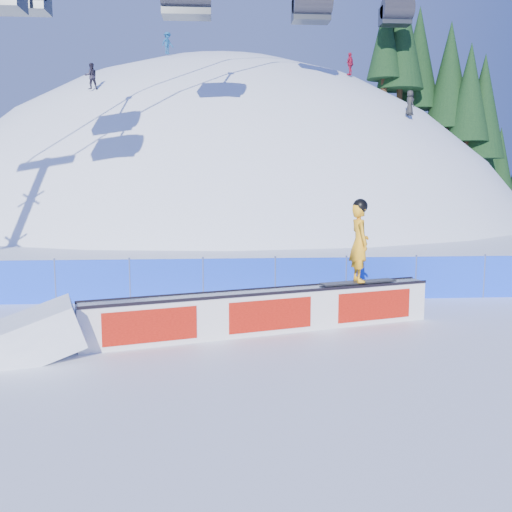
{
  "coord_description": "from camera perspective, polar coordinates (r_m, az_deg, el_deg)",
  "views": [
    {
      "loc": [
        -0.6,
        -11.06,
        3.38
      ],
      "look_at": [
        0.39,
        3.44,
        1.41
      ],
      "focal_mm": 40.0,
      "sensor_mm": 36.0,
      "label": 1
    }
  ],
  "objects": [
    {
      "name": "rail_box",
      "position": [
        12.64,
        1.05,
        -5.56
      ],
      "size": [
        7.85,
        2.86,
        0.96
      ],
      "rotation": [
        0.0,
        0.0,
        0.29
      ],
      "color": "white",
      "rests_on": "ground"
    },
    {
      "name": "ground",
      "position": [
        11.58,
        -0.77,
        -9.25
      ],
      "size": [
        160.0,
        160.0,
        0.0
      ],
      "primitive_type": "plane",
      "color": "white",
      "rests_on": "ground"
    },
    {
      "name": "snow_ramp",
      "position": [
        11.92,
        -22.32,
        -9.35
      ],
      "size": [
        2.65,
        2.07,
        1.45
      ],
      "primitive_type": null,
      "rotation": [
        0.0,
        -0.31,
        0.29
      ],
      "color": "white",
      "rests_on": "ground"
    },
    {
      "name": "treeline",
      "position": [
        57.15,
        19.93,
        14.53
      ],
      "size": [
        18.18,
        12.58,
        20.99
      ],
      "color": "#312013",
      "rests_on": "ground"
    },
    {
      "name": "distant_skiers",
      "position": [
        42.8,
        -1.91,
        18.36
      ],
      "size": [
        21.71,
        9.12,
        7.05
      ],
      "color": "black",
      "rests_on": "ground"
    },
    {
      "name": "snow_hill",
      "position": [
        57.21,
        -3.13,
        -14.22
      ],
      "size": [
        64.0,
        64.0,
        64.0
      ],
      "color": "white",
      "rests_on": "ground"
    },
    {
      "name": "snowboarder",
      "position": [
        13.42,
        10.3,
        1.4
      ],
      "size": [
        1.9,
        0.87,
        1.96
      ],
      "rotation": [
        0.0,
        0.0,
        1.65
      ],
      "color": "black",
      "rests_on": "rail_box"
    },
    {
      "name": "safety_fence",
      "position": [
        15.82,
        -1.68,
        -2.39
      ],
      "size": [
        22.05,
        0.05,
        1.3
      ],
      "color": "blue",
      "rests_on": "ground"
    }
  ]
}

